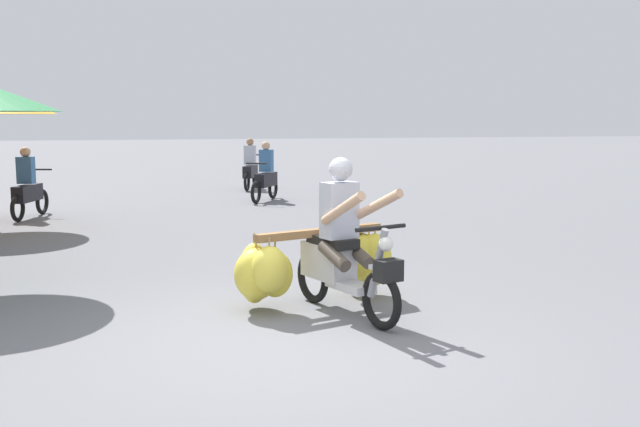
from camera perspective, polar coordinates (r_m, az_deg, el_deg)
The scene contains 5 objects.
ground_plane at distance 6.48m, azimuth -2.61°, elevation -10.19°, with size 120.00×120.00×0.00m, color slate.
motorbike_main_loaded at distance 7.61m, azimuth 0.22°, elevation -3.65°, with size 1.85×1.91×1.58m.
motorbike_distant_ahead_left at distance 20.07m, azimuth -5.44°, elevation 3.48°, with size 0.75×1.54×1.40m.
motorbike_distant_ahead_right at distance 17.33m, azimuth -4.25°, elevation 2.86°, with size 0.94×1.43×1.40m.
motorbike_distant_far_ahead at distance 15.35m, azimuth -21.79°, elevation 1.74°, with size 0.66×1.57×1.40m.
Camera 1 is at (-1.24, -6.05, 1.97)m, focal length 41.10 mm.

